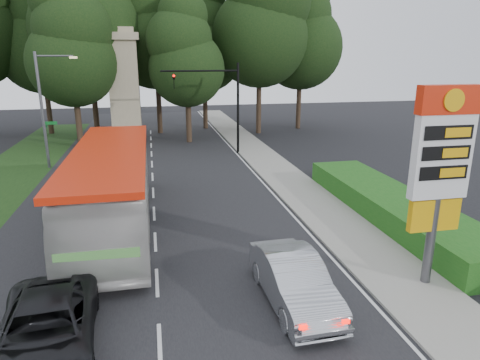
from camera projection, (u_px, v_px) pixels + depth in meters
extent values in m
plane|color=black|center=(160.00, 358.00, 11.31)|extent=(120.00, 120.00, 0.00)
cube|color=black|center=(154.00, 207.00, 22.59)|extent=(14.00, 80.00, 0.02)
cube|color=gray|center=(306.00, 196.00, 24.24)|extent=(3.00, 80.00, 0.12)
cube|color=#195416|center=(393.00, 207.00, 20.92)|extent=(3.00, 14.00, 1.20)
cylinder|color=#59595E|center=(430.00, 242.00, 14.55)|extent=(0.32, 0.32, 3.20)
cube|color=#D99C0B|center=(434.00, 215.00, 14.27)|extent=(1.80, 0.25, 1.10)
cube|color=silver|center=(442.00, 156.00, 13.71)|extent=(2.00, 0.35, 2.80)
cube|color=red|center=(449.00, 100.00, 13.21)|extent=(2.10, 0.40, 0.90)
cylinder|color=#D99C0B|center=(454.00, 100.00, 13.00)|extent=(0.70, 0.05, 0.70)
cube|color=black|center=(449.00, 133.00, 13.31)|extent=(1.70, 0.04, 0.45)
cube|color=black|center=(446.00, 153.00, 13.49)|extent=(1.70, 0.04, 0.45)
cube|color=black|center=(444.00, 173.00, 13.67)|extent=(1.70, 0.04, 0.45)
cylinder|color=black|center=(238.00, 109.00, 34.24)|extent=(0.20, 0.20, 7.20)
cylinder|color=black|center=(200.00, 71.00, 32.81)|extent=(6.00, 0.14, 0.14)
imported|color=black|center=(174.00, 74.00, 32.49)|extent=(0.18, 0.22, 1.10)
sphere|color=#FF0C05|center=(174.00, 76.00, 32.38)|extent=(0.18, 0.18, 0.18)
cylinder|color=#59595E|center=(42.00, 112.00, 29.46)|extent=(0.20, 0.20, 8.00)
cylinder|color=#59595E|center=(54.00, 56.00, 28.67)|extent=(2.40, 0.12, 0.12)
cube|color=#FFE599|center=(73.00, 57.00, 28.93)|extent=(0.50, 0.22, 0.14)
cube|color=#0C591E|center=(51.00, 123.00, 29.77)|extent=(0.85, 0.04, 0.22)
cube|color=#0C591E|center=(46.00, 127.00, 30.19)|extent=(0.04, 0.85, 0.22)
cube|color=tan|center=(125.00, 93.00, 37.86)|extent=(2.50, 2.50, 9.00)
cube|color=tan|center=(121.00, 36.00, 36.52)|extent=(3.00, 3.00, 0.60)
cube|color=tan|center=(120.00, 30.00, 36.38)|extent=(2.20, 2.20, 0.50)
cylinder|color=#2D2116|center=(49.00, 107.00, 43.38)|extent=(0.50, 0.50, 5.40)
sphere|color=black|center=(42.00, 50.00, 41.83)|extent=(8.40, 8.40, 8.40)
sphere|color=black|center=(37.00, 17.00, 40.99)|extent=(7.20, 7.20, 7.20)
cylinder|color=#2D2116|center=(95.00, 105.00, 40.45)|extent=(0.50, 0.50, 6.48)
sphere|color=black|center=(88.00, 31.00, 38.59)|extent=(10.08, 10.08, 10.08)
cylinder|color=#2D2116|center=(159.00, 104.00, 43.58)|extent=(0.50, 0.50, 5.94)
sphere|color=black|center=(156.00, 41.00, 41.87)|extent=(9.24, 9.24, 9.24)
sphere|color=black|center=(154.00, 5.00, 40.95)|extent=(7.92, 7.92, 7.92)
cylinder|color=#2D2116|center=(205.00, 105.00, 46.54)|extent=(0.50, 0.50, 5.22)
sphere|color=black|center=(204.00, 53.00, 45.04)|extent=(8.12, 8.12, 8.12)
sphere|color=black|center=(203.00, 24.00, 44.23)|extent=(6.96, 6.96, 6.96)
cylinder|color=#2D2116|center=(259.00, 103.00, 43.63)|extent=(0.50, 0.50, 6.12)
sphere|color=black|center=(260.00, 38.00, 41.88)|extent=(9.52, 9.52, 9.52)
sphere|color=black|center=(260.00, 1.00, 40.93)|extent=(8.16, 8.16, 8.16)
cylinder|color=#2D2116|center=(299.00, 103.00, 46.57)|extent=(0.50, 0.50, 5.58)
sphere|color=black|center=(301.00, 48.00, 44.97)|extent=(8.68, 8.68, 8.68)
sphere|color=black|center=(302.00, 16.00, 44.10)|extent=(7.44, 7.44, 7.44)
cylinder|color=#2D2116|center=(78.00, 121.00, 36.74)|extent=(0.50, 0.50, 4.68)
sphere|color=black|center=(72.00, 63.00, 35.40)|extent=(7.28, 7.28, 7.28)
sphere|color=black|center=(69.00, 30.00, 34.67)|extent=(6.24, 6.24, 6.24)
sphere|color=black|center=(66.00, 0.00, 34.06)|extent=(4.68, 4.68, 4.68)
cylinder|color=#2D2116|center=(189.00, 119.00, 39.12)|extent=(0.50, 0.50, 4.32)
sphere|color=black|center=(187.00, 69.00, 37.89)|extent=(6.72, 6.72, 6.72)
sphere|color=black|center=(186.00, 40.00, 37.22)|extent=(5.76, 5.76, 5.76)
sphere|color=black|center=(185.00, 15.00, 36.65)|extent=(4.32, 4.32, 4.32)
imported|color=beige|center=(113.00, 189.00, 19.50)|extent=(3.18, 13.31, 3.70)
imported|color=#B5B7BD|center=(294.00, 280.00, 13.64)|extent=(1.87, 4.96, 1.62)
imported|color=black|center=(46.00, 331.00, 11.22)|extent=(2.94, 5.61, 1.51)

